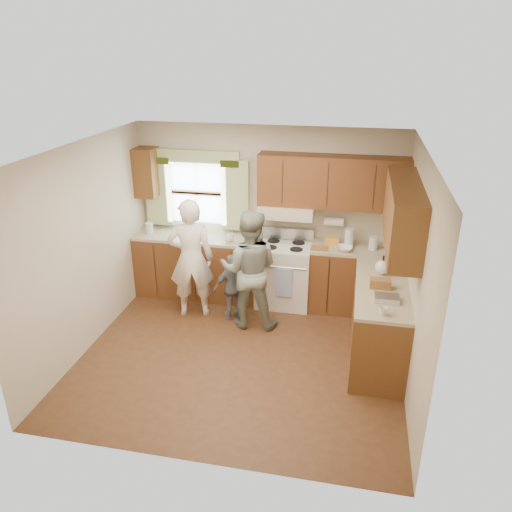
% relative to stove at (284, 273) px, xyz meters
% --- Properties ---
extents(room, '(3.80, 3.80, 3.80)m').
position_rel_stove_xyz_m(room, '(-0.30, -1.44, 0.78)').
color(room, '#492A16').
rests_on(room, ground).
extents(kitchen_fixtures, '(3.80, 2.25, 2.15)m').
position_rel_stove_xyz_m(kitchen_fixtures, '(0.31, -0.36, 0.37)').
color(kitchen_fixtures, '#4C2410').
rests_on(kitchen_fixtures, ground).
extents(stove, '(0.76, 0.67, 1.07)m').
position_rel_stove_xyz_m(stove, '(0.00, 0.00, 0.00)').
color(stove, silver).
rests_on(stove, ground).
extents(woman_left, '(0.69, 0.54, 1.67)m').
position_rel_stove_xyz_m(woman_left, '(-1.18, -0.59, 0.37)').
color(woman_left, white).
rests_on(woman_left, ground).
extents(woman_right, '(0.82, 0.66, 1.60)m').
position_rel_stove_xyz_m(woman_right, '(-0.36, -0.70, 0.34)').
color(woman_right, '#223E2E').
rests_on(woman_right, ground).
extents(child, '(0.59, 0.48, 0.94)m').
position_rel_stove_xyz_m(child, '(-0.61, -0.59, 0.00)').
color(child, slate).
rests_on(child, ground).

